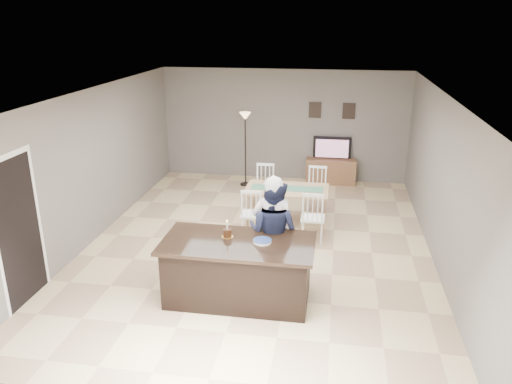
% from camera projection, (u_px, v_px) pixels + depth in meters
% --- Properties ---
extents(floor, '(8.00, 8.00, 0.00)m').
position_uv_depth(floor, '(258.00, 245.00, 8.95)').
color(floor, beige).
rests_on(floor, ground).
extents(room_shell, '(8.00, 8.00, 8.00)m').
position_uv_depth(room_shell, '(258.00, 155.00, 8.39)').
color(room_shell, slate).
rests_on(room_shell, floor).
extents(kitchen_island, '(2.15, 1.10, 0.90)m').
position_uv_depth(kitchen_island, '(238.00, 270.00, 7.12)').
color(kitchen_island, black).
rests_on(kitchen_island, floor).
extents(tv_console, '(1.20, 0.40, 0.60)m').
position_uv_depth(tv_console, '(331.00, 171.00, 12.18)').
color(tv_console, brown).
rests_on(tv_console, floor).
extents(television, '(0.91, 0.12, 0.53)m').
position_uv_depth(television, '(332.00, 148.00, 12.05)').
color(television, black).
rests_on(television, tv_console).
extents(tv_screen_glow, '(0.78, 0.00, 0.78)m').
position_uv_depth(tv_screen_glow, '(332.00, 149.00, 11.98)').
color(tv_screen_glow, '#F5551B').
rests_on(tv_screen_glow, tv_console).
extents(picture_frames, '(1.10, 0.02, 0.38)m').
position_uv_depth(picture_frames, '(332.00, 111.00, 11.89)').
color(picture_frames, black).
rests_on(picture_frames, room_shell).
extents(doorway, '(0.00, 2.10, 2.65)m').
position_uv_depth(doorway, '(17.00, 218.00, 6.84)').
color(doorway, black).
rests_on(doorway, floor).
extents(woman, '(0.64, 0.43, 1.72)m').
position_uv_depth(woman, '(273.00, 230.00, 7.44)').
color(woman, silver).
rests_on(woman, floor).
extents(man, '(0.95, 0.84, 1.65)m').
position_uv_depth(man, '(273.00, 233.00, 7.45)').
color(man, '#1A203B').
rests_on(man, floor).
extents(birthday_cake, '(0.17, 0.17, 0.26)m').
position_uv_depth(birthday_cake, '(227.00, 233.00, 7.11)').
color(birthday_cake, yellow).
rests_on(birthday_cake, kitchen_island).
extents(plate_stack, '(0.26, 0.26, 0.04)m').
position_uv_depth(plate_stack, '(262.00, 241.00, 6.94)').
color(plate_stack, white).
rests_on(plate_stack, kitchen_island).
extents(dining_table, '(1.59, 1.79, 0.97)m').
position_uv_depth(dining_table, '(287.00, 195.00, 9.64)').
color(dining_table, '#A87E5B').
rests_on(dining_table, floor).
extents(floor_lamp, '(0.26, 0.26, 1.77)m').
position_uv_depth(floor_lamp, '(245.00, 129.00, 11.68)').
color(floor_lamp, black).
rests_on(floor_lamp, floor).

